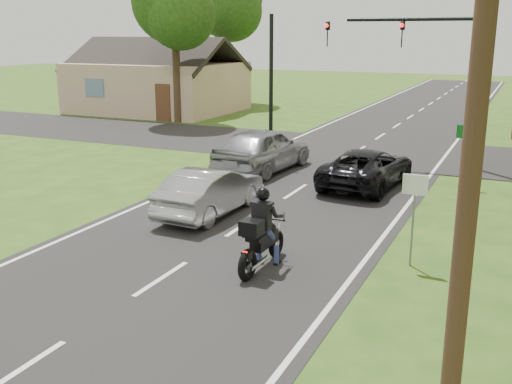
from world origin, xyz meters
TOP-DOWN VIEW (x-y plane):
  - ground at (0.00, 0.00)m, footprint 140.00×140.00m
  - road at (0.00, 10.00)m, footprint 8.00×100.00m
  - cross_road at (0.00, 16.00)m, footprint 60.00×7.00m
  - motorcycle_rider at (1.71, 1.42)m, footprint 0.62×2.19m
  - dark_suv at (1.96, 9.68)m, footprint 2.56×4.85m
  - silver_sedan at (-1.33, 4.62)m, footprint 1.56×4.17m
  - silver_suv at (-2.22, 10.31)m, footprint 2.44×5.15m
  - traffic_signal at (3.34, 14.00)m, footprint 6.38×0.44m
  - signal_pole_far at (-5.20, 18.00)m, footprint 0.20×0.20m
  - utility_pole_near at (6.20, -2.00)m, footprint 1.60×0.28m
  - sign_white at (4.70, 2.98)m, footprint 0.55×0.07m
  - sign_green at (4.90, 10.98)m, footprint 0.55×0.07m
  - tree_left_near at (-11.73, 19.78)m, footprint 5.12×4.96m
  - tree_left_far at (-13.70, 29.76)m, footprint 5.76×5.58m
  - house at (-16.00, 24.00)m, footprint 10.20×8.00m

SIDE VIEW (x-z plane):
  - ground at x=0.00m, z-range 0.00..0.00m
  - cross_road at x=0.00m, z-range 0.00..0.01m
  - road at x=0.00m, z-range 0.00..0.01m
  - dark_suv at x=1.96m, z-range 0.01..1.31m
  - silver_sedan at x=-1.33m, z-range 0.01..1.37m
  - motorcycle_rider at x=1.71m, z-range -0.20..1.68m
  - silver_suv at x=-2.22m, z-range 0.01..1.71m
  - sign_white at x=4.70m, z-range 0.54..2.66m
  - sign_green at x=4.90m, z-range 0.54..2.66m
  - house at x=-16.00m, z-range -0.65..4.19m
  - signal_pole_far at x=-5.20m, z-range 0.00..6.00m
  - traffic_signal at x=3.34m, z-range 1.14..7.14m
  - utility_pole_near at x=6.20m, z-range 0.08..10.08m
  - tree_left_near at x=-11.73m, z-range 1.92..11.14m
  - tree_left_far at x=-13.70m, z-range 2.06..12.20m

